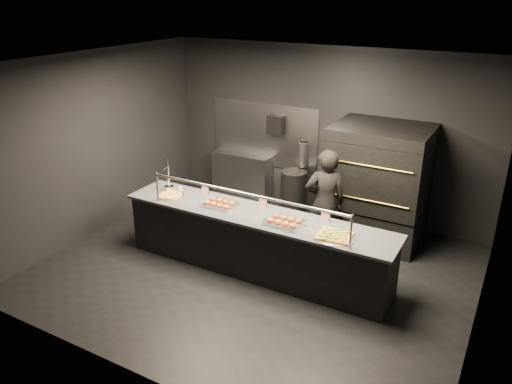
# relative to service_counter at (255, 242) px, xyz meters

# --- Properties ---
(room) EXTENTS (6.04, 6.00, 3.00)m
(room) POSITION_rel_service_counter_xyz_m (-0.02, 0.05, 1.03)
(room) COLOR black
(room) RESTS_ON ground
(service_counter) EXTENTS (4.10, 0.78, 1.37)m
(service_counter) POSITION_rel_service_counter_xyz_m (0.00, 0.00, 0.00)
(service_counter) COLOR black
(service_counter) RESTS_ON ground
(pizza_oven) EXTENTS (1.50, 1.23, 1.91)m
(pizza_oven) POSITION_rel_service_counter_xyz_m (1.20, 1.90, 0.50)
(pizza_oven) COLOR black
(pizza_oven) RESTS_ON ground
(prep_shelf) EXTENTS (1.20, 0.35, 0.90)m
(prep_shelf) POSITION_rel_service_counter_xyz_m (-1.60, 2.32, -0.01)
(prep_shelf) COLOR #99999E
(prep_shelf) RESTS_ON ground
(towel_dispenser) EXTENTS (0.30, 0.20, 0.35)m
(towel_dispenser) POSITION_rel_service_counter_xyz_m (-0.90, 2.39, 1.09)
(towel_dispenser) COLOR black
(towel_dispenser) RESTS_ON room
(fire_extinguisher) EXTENTS (0.14, 0.14, 0.51)m
(fire_extinguisher) POSITION_rel_service_counter_xyz_m (-0.35, 2.40, 0.60)
(fire_extinguisher) COLOR #B2B2B7
(fire_extinguisher) RESTS_ON room
(beer_tap) EXTENTS (0.15, 0.21, 0.56)m
(beer_tap) POSITION_rel_service_counter_xyz_m (-1.60, 0.08, 0.62)
(beer_tap) COLOR silver
(beer_tap) RESTS_ON service_counter
(round_pizza) EXTENTS (0.41, 0.41, 0.03)m
(round_pizza) POSITION_rel_service_counter_xyz_m (-1.45, -0.08, 0.47)
(round_pizza) COLOR silver
(round_pizza) RESTS_ON service_counter
(slider_tray_a) EXTENTS (0.50, 0.38, 0.08)m
(slider_tray_a) POSITION_rel_service_counter_xyz_m (-0.60, -0.00, 0.49)
(slider_tray_a) COLOR silver
(slider_tray_a) RESTS_ON service_counter
(slider_tray_b) EXTENTS (0.59, 0.51, 0.08)m
(slider_tray_b) POSITION_rel_service_counter_xyz_m (0.50, -0.08, 0.49)
(slider_tray_b) COLOR silver
(slider_tray_b) RESTS_ON service_counter
(square_pizza) EXTENTS (0.54, 0.54, 0.05)m
(square_pizza) POSITION_rel_service_counter_xyz_m (1.24, -0.12, 0.47)
(square_pizza) COLOR silver
(square_pizza) RESTS_ON service_counter
(condiment_jar) EXTENTS (0.15, 0.06, 0.10)m
(condiment_jar) POSITION_rel_service_counter_xyz_m (-1.37, 0.10, 0.50)
(condiment_jar) COLOR silver
(condiment_jar) RESTS_ON service_counter
(tent_cards) EXTENTS (2.12, 0.04, 0.15)m
(tent_cards) POSITION_rel_service_counter_xyz_m (-0.05, 0.28, 0.53)
(tent_cards) COLOR white
(tent_cards) RESTS_ON service_counter
(trash_bin) EXTENTS (0.48, 0.48, 0.80)m
(trash_bin) POSITION_rel_service_counter_xyz_m (-0.40, 2.15, -0.07)
(trash_bin) COLOR black
(trash_bin) RESTS_ON ground
(worker) EXTENTS (0.74, 0.67, 1.70)m
(worker) POSITION_rel_service_counter_xyz_m (0.65, 1.00, 0.39)
(worker) COLOR black
(worker) RESTS_ON ground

